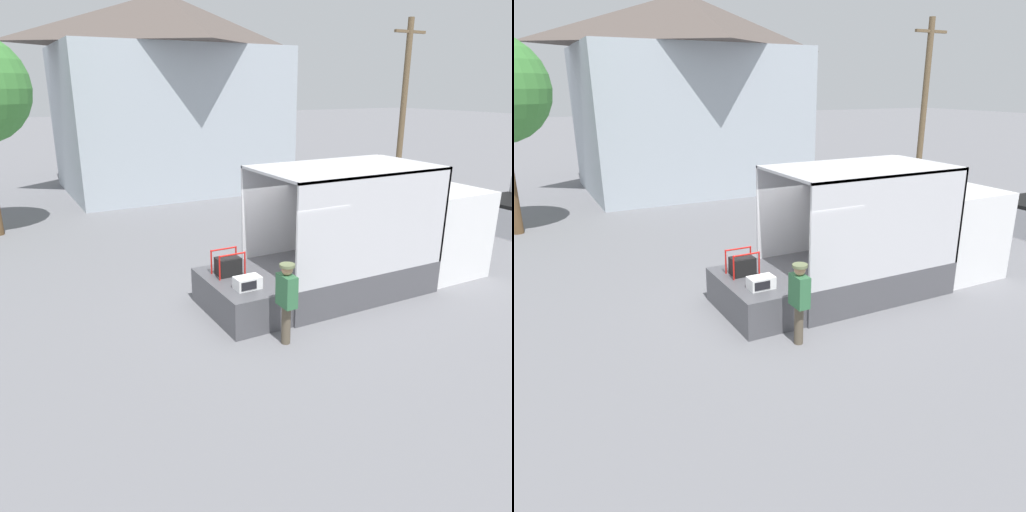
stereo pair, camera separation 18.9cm
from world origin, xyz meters
The scene contains 8 objects.
ground_plane centered at (0.00, 0.00, 0.00)m, with size 160.00×160.00×0.00m, color slate.
box_truck centered at (3.62, 0.00, 0.95)m, with size 6.11×2.44×3.05m.
tailgate_deck centered at (-0.67, 0.00, 0.40)m, with size 1.34×2.32×0.80m, color #4C4C51.
microwave centered at (-0.75, -0.54, 0.93)m, with size 0.54×0.35×0.26m.
portable_generator centered at (-0.74, 0.38, 1.00)m, with size 0.64×0.48×0.55m.
worker_person centered at (-0.49, -1.65, 1.00)m, with size 0.30×0.44×1.64m.
house_backdrop centered at (2.92, 14.59, 4.44)m, with size 10.22×7.53×8.71m.
utility_pole centered at (12.69, 9.31, 4.00)m, with size 1.80×0.28×7.69m.
Camera 1 is at (-5.13, -9.03, 4.78)m, focal length 35.00 mm.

